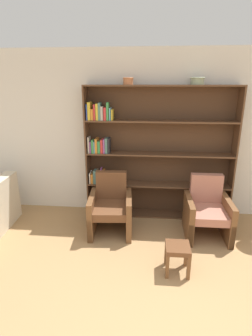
{
  "coord_description": "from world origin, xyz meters",
  "views": [
    {
      "loc": [
        -0.3,
        -1.82,
        2.22
      ],
      "look_at": [
        -0.65,
        2.06,
        0.95
      ],
      "focal_mm": 28.0,
      "sensor_mm": 36.0,
      "label": 1
    }
  ],
  "objects_px": {
    "bookshelf": "(148,154)",
    "armchair_cushioned": "(207,211)",
    "armchair_leather": "(111,207)",
    "footstool": "(178,252)",
    "bowl_slate": "(197,80)",
    "bowl_olive": "(128,81)"
  },
  "relations": [
    {
      "from": "bowl_olive",
      "to": "bowl_slate",
      "type": "bearing_deg",
      "value": 0.0
    },
    {
      "from": "bowl_olive",
      "to": "footstool",
      "type": "xyz_separation_m",
      "value": [
        0.72,
        -1.46,
        -1.97
      ]
    },
    {
      "from": "bowl_slate",
      "to": "armchair_cushioned",
      "type": "relative_size",
      "value": 0.24
    },
    {
      "from": "armchair_leather",
      "to": "footstool",
      "type": "height_order",
      "value": "armchair_leather"
    },
    {
      "from": "bookshelf",
      "to": "armchair_cushioned",
      "type": "height_order",
      "value": "bookshelf"
    },
    {
      "from": "bookshelf",
      "to": "bowl_slate",
      "type": "distance_m",
      "value": 1.35
    },
    {
      "from": "bowl_olive",
      "to": "bowl_slate",
      "type": "relative_size",
      "value": 0.78
    },
    {
      "from": "bookshelf",
      "to": "armchair_leather",
      "type": "distance_m",
      "value": 1.08
    },
    {
      "from": "bowl_slate",
      "to": "footstool",
      "type": "xyz_separation_m",
      "value": [
        -0.32,
        -1.46,
        -1.97
      ]
    },
    {
      "from": "bowl_slate",
      "to": "footstool",
      "type": "height_order",
      "value": "bowl_slate"
    },
    {
      "from": "bookshelf",
      "to": "footstool",
      "type": "bearing_deg",
      "value": -75.57
    },
    {
      "from": "bowl_olive",
      "to": "bowl_slate",
      "type": "xyz_separation_m",
      "value": [
        1.04,
        0.0,
        0.0
      ]
    },
    {
      "from": "armchair_cushioned",
      "to": "footstool",
      "type": "relative_size",
      "value": 2.43
    },
    {
      "from": "bookshelf",
      "to": "footstool",
      "type": "xyz_separation_m",
      "value": [
        0.38,
        -1.49,
        -0.82
      ]
    },
    {
      "from": "bookshelf",
      "to": "bowl_slate",
      "type": "xyz_separation_m",
      "value": [
        0.7,
        -0.03,
        1.15
      ]
    },
    {
      "from": "armchair_leather",
      "to": "footstool",
      "type": "distance_m",
      "value": 1.31
    },
    {
      "from": "bowl_olive",
      "to": "armchair_leather",
      "type": "height_order",
      "value": "bowl_olive"
    },
    {
      "from": "footstool",
      "to": "bookshelf",
      "type": "bearing_deg",
      "value": 104.43
    },
    {
      "from": "footstool",
      "to": "bowl_olive",
      "type": "bearing_deg",
      "value": 116.29
    },
    {
      "from": "bowl_slate",
      "to": "armchair_leather",
      "type": "height_order",
      "value": "bowl_slate"
    },
    {
      "from": "bowl_olive",
      "to": "armchair_cushioned",
      "type": "distance_m",
      "value": 2.31
    },
    {
      "from": "armchair_leather",
      "to": "footstool",
      "type": "xyz_separation_m",
      "value": [
        0.94,
        -0.9,
        -0.1
      ]
    }
  ]
}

